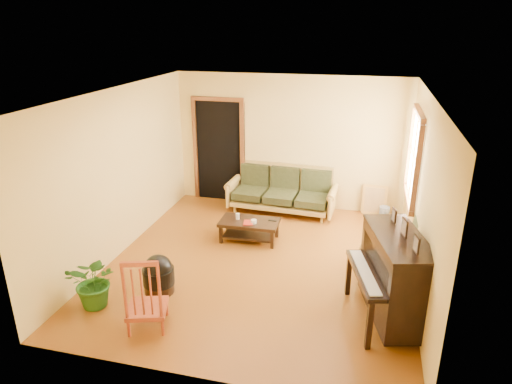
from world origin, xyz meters
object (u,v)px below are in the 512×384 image
(armchair, at_px, (391,245))
(ceramic_crock, at_px, (384,213))
(sofa, at_px, (281,190))
(red_chair, at_px, (146,291))
(potted_plant, at_px, (95,281))
(piano, at_px, (395,279))
(coffee_table, at_px, (249,230))
(footstool, at_px, (159,278))

(armchair, height_order, ceramic_crock, armchair)
(sofa, height_order, red_chair, red_chair)
(potted_plant, bearing_deg, ceramic_crock, 46.01)
(armchair, height_order, piano, piano)
(potted_plant, bearing_deg, coffee_table, 58.30)
(coffee_table, distance_m, piano, 2.87)
(piano, distance_m, potted_plant, 3.79)
(sofa, relative_size, red_chair, 2.08)
(footstool, distance_m, potted_plant, 0.83)
(armchair, distance_m, red_chair, 3.51)
(piano, bearing_deg, ceramic_crock, 75.58)
(armchair, distance_m, piano, 1.13)
(coffee_table, xyz_separation_m, piano, (2.28, -1.69, 0.40))
(ceramic_crock, bearing_deg, footstool, -132.54)
(piano, bearing_deg, potted_plant, 174.76)
(piano, xyz_separation_m, ceramic_crock, (-0.04, 3.18, -0.45))
(piano, distance_m, footstool, 3.11)
(ceramic_crock, bearing_deg, piano, -89.36)
(red_chair, distance_m, ceramic_crock, 4.97)
(potted_plant, bearing_deg, footstool, 37.95)
(coffee_table, distance_m, red_chair, 2.65)
(armchair, distance_m, ceramic_crock, 2.08)
(coffee_table, height_order, potted_plant, potted_plant)
(sofa, distance_m, red_chair, 4.02)
(piano, bearing_deg, sofa, 108.12)
(piano, height_order, potted_plant, piano)
(sofa, distance_m, potted_plant, 4.08)
(ceramic_crock, bearing_deg, red_chair, -125.15)
(piano, relative_size, red_chair, 1.31)
(coffee_table, bearing_deg, footstool, -113.55)
(armchair, height_order, footstool, armchair)
(sofa, xyz_separation_m, armchair, (2.00, -1.93, 0.02))
(armchair, xyz_separation_m, piano, (-0.00, -1.12, 0.11))
(armchair, relative_size, footstool, 2.14)
(piano, relative_size, potted_plant, 1.80)
(footstool, bearing_deg, red_chair, -74.86)
(coffee_table, distance_m, armchair, 2.37)
(coffee_table, height_order, armchair, armchair)
(sofa, distance_m, armchair, 2.78)
(footstool, distance_m, ceramic_crock, 4.51)
(armchair, xyz_separation_m, ceramic_crock, (-0.04, 2.05, -0.34))
(sofa, distance_m, piano, 3.65)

